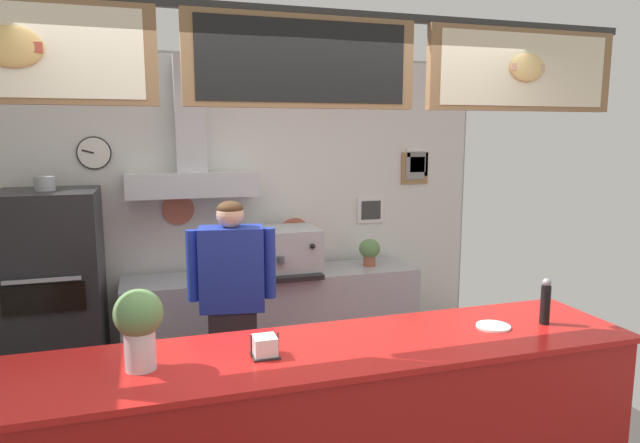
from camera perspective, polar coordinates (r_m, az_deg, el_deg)
back_wall_assembly at (r=4.84m, az=-8.46°, el=1.80°), size 4.46×2.30×2.71m
back_prep_counter at (r=4.87m, az=-4.63°, el=-10.36°), size 2.47×0.53×0.88m
pizza_oven at (r=4.58m, az=-25.51°, el=-7.39°), size 0.69×0.75×1.74m
shop_worker at (r=3.77m, az=-8.89°, el=-9.38°), size 0.57×0.28×1.62m
espresso_machine at (r=4.70m, az=-3.47°, el=-3.03°), size 0.53×0.55×0.38m
potted_thyme at (r=4.67m, az=-8.05°, el=-3.79°), size 0.21×0.21×0.25m
potted_rosemary at (r=4.96m, az=5.08°, el=-2.95°), size 0.19×0.19×0.24m
basil_vase at (r=2.56m, az=-17.98°, el=-10.03°), size 0.21×0.21×0.36m
condiment_plate at (r=3.14m, az=17.26°, el=-10.17°), size 0.18×0.18×0.01m
napkin_holder at (r=2.64m, az=-5.65°, el=-12.63°), size 0.13×0.12×0.11m
pepper_grinder at (r=3.25m, az=22.01°, el=-7.57°), size 0.05×0.05×0.25m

